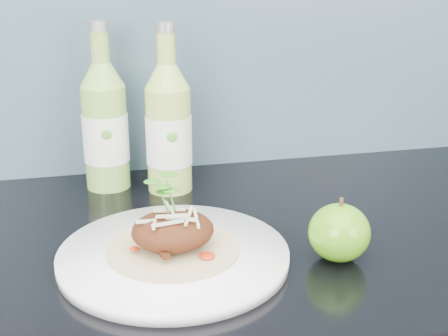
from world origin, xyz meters
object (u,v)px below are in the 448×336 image
Objects in this scene: dinner_plate at (174,256)px; cider_bottle_right at (169,129)px; cider_bottle_left at (105,126)px; green_apple at (339,233)px.

cider_bottle_right reaches higher than dinner_plate.
dinner_plate is 0.27m from cider_bottle_right.
cider_bottle_left and cider_bottle_right have the same top height.
dinner_plate is 0.31m from cider_bottle_left.
cider_bottle_right is at bearing 82.60° from dinner_plate.
cider_bottle_left reaches higher than dinner_plate.
green_apple is (0.21, -0.04, 0.03)m from dinner_plate.
cider_bottle_left is at bearing 148.18° from cider_bottle_right.
green_apple is at bearing -70.88° from cider_bottle_right.
cider_bottle_right is at bearing 120.82° from green_apple.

